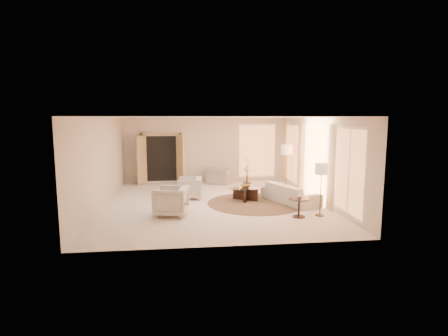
{
  "coord_description": "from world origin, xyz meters",
  "views": [
    {
      "loc": [
        -0.96,
        -11.23,
        2.75
      ],
      "look_at": [
        0.4,
        0.4,
        1.1
      ],
      "focal_mm": 28.0,
      "sensor_mm": 36.0,
      "label": 1
    }
  ],
  "objects": [
    {
      "name": "floor_lamp_far",
      "position": [
        2.9,
        -1.89,
        1.29
      ],
      "size": [
        0.37,
        0.37,
        1.51
      ],
      "rotation": [
        0.0,
        0.0,
        0.39
      ],
      "color": "#322A1A",
      "rests_on": "room"
    },
    {
      "name": "coffee_table",
      "position": [
        1.11,
        0.24,
        0.28
      ],
      "size": [
        1.57,
        1.57,
        0.44
      ],
      "rotation": [
        0.0,
        0.0,
        0.38
      ],
      "color": "black",
      "rests_on": "room"
    },
    {
      "name": "bowl",
      "position": [
        1.11,
        0.24,
        0.49
      ],
      "size": [
        0.38,
        0.38,
        0.09
      ],
      "primitive_type": "imported",
      "rotation": [
        0.0,
        0.0,
        0.09
      ],
      "color": "brown",
      "rests_on": "coffee_table"
    },
    {
      "name": "side_vase",
      "position": [
        1.75,
        3.4,
        0.66
      ],
      "size": [
        0.24,
        0.24,
        0.22
      ],
      "primitive_type": "imported",
      "rotation": [
        0.0,
        0.0,
        0.16
      ],
      "color": "white",
      "rests_on": "side_table"
    },
    {
      "name": "floor_lamp_near",
      "position": [
        2.9,
        1.46,
        1.53
      ],
      "size": [
        0.44,
        0.44,
        1.8
      ],
      "rotation": [
        0.0,
        0.0,
        0.32
      ],
      "color": "#322A1A",
      "rests_on": "room"
    },
    {
      "name": "room",
      "position": [
        0.0,
        0.0,
        1.4
      ],
      "size": [
        7.04,
        8.04,
        2.83
      ],
      "color": "silver",
      "rests_on": "ground"
    },
    {
      "name": "curtains_right",
      "position": [
        3.4,
        1.0,
        1.3
      ],
      "size": [
        0.06,
        5.2,
        2.6
      ],
      "primitive_type": null,
      "color": "#C6B285",
      "rests_on": "room"
    },
    {
      "name": "armchair_left",
      "position": [
        -0.76,
        0.74,
        0.41
      ],
      "size": [
        0.81,
        0.86,
        0.81
      ],
      "primitive_type": "imported",
      "rotation": [
        0.0,
        0.0,
        -1.67
      ],
      "color": "beige",
      "rests_on": "room"
    },
    {
      "name": "accent_chair",
      "position": [
        0.51,
        3.4,
        0.43
      ],
      "size": [
        1.18,
        1.01,
        0.87
      ],
      "primitive_type": "imported",
      "rotation": [
        0.0,
        0.0,
        2.7
      ],
      "color": "#9A958D",
      "rests_on": "room"
    },
    {
      "name": "area_rug",
      "position": [
        1.37,
        -0.2,
        0.01
      ],
      "size": [
        3.78,
        3.78,
        0.01
      ],
      "primitive_type": "cylinder",
      "rotation": [
        0.0,
        0.0,
        0.22
      ],
      "color": "#3A271A",
      "rests_on": "room"
    },
    {
      "name": "armchair_right",
      "position": [
        -1.33,
        -1.37,
        0.46
      ],
      "size": [
        0.99,
        1.04,
        0.92
      ],
      "primitive_type": "imported",
      "rotation": [
        0.0,
        0.0,
        -1.77
      ],
      "color": "beige",
      "rests_on": "room"
    },
    {
      "name": "window_back_corner",
      "position": [
        2.3,
        3.95,
        1.35
      ],
      "size": [
        1.7,
        0.1,
        2.4
      ],
      "primitive_type": null,
      "color": "#FBA164",
      "rests_on": "room"
    },
    {
      "name": "sofa",
      "position": [
        2.52,
        -0.27,
        0.32
      ],
      "size": [
        1.61,
        2.33,
        0.63
      ],
      "primitive_type": "imported",
      "rotation": [
        0.0,
        0.0,
        1.96
      ],
      "color": "beige",
      "rests_on": "room"
    },
    {
      "name": "french_doors",
      "position": [
        -1.9,
        3.82,
        1.07
      ],
      "size": [
        1.95,
        0.66,
        2.16
      ],
      "color": "tan",
      "rests_on": "room"
    },
    {
      "name": "windows_right",
      "position": [
        3.45,
        0.1,
        1.35
      ],
      "size": [
        0.1,
        6.4,
        2.4
      ],
      "primitive_type": null,
      "color": "#FBA164",
      "rests_on": "room"
    },
    {
      "name": "end_table",
      "position": [
        2.25,
        -1.96,
        0.37
      ],
      "size": [
        0.57,
        0.57,
        0.54
      ],
      "rotation": [
        0.0,
        0.0,
        0.43
      ],
      "color": "black",
      "rests_on": "room"
    },
    {
      "name": "side_table",
      "position": [
        1.75,
        3.4,
        0.34
      ],
      "size": [
        0.48,
        0.48,
        0.56
      ],
      "rotation": [
        0.0,
        0.0,
        0.27
      ],
      "color": "#322A1A",
      "rests_on": "room"
    },
    {
      "name": "end_vase",
      "position": [
        2.25,
        -1.96,
        0.61
      ],
      "size": [
        0.17,
        0.17,
        0.15
      ],
      "primitive_type": "imported",
      "rotation": [
        0.0,
        0.0,
        -0.15
      ],
      "color": "white",
      "rests_on": "end_table"
    }
  ]
}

